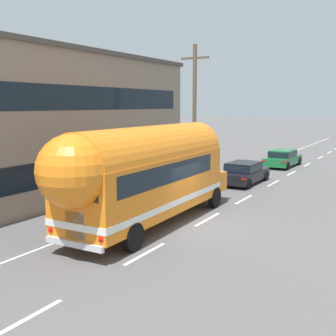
{
  "coord_description": "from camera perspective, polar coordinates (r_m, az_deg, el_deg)",
  "views": [
    {
      "loc": [
        7.5,
        -15.18,
        4.97
      ],
      "look_at": [
        -2.02,
        1.07,
        2.12
      ],
      "focal_mm": 44.87,
      "sensor_mm": 36.0,
      "label": 1
    }
  ],
  "objects": [
    {
      "name": "car_lead",
      "position": [
        27.07,
        10.27,
        -0.52
      ],
      "size": [
        2.02,
        4.73,
        1.37
      ],
      "color": "black",
      "rests_on": "ground"
    },
    {
      "name": "painted_bus",
      "position": [
        16.85,
        -3.2,
        -0.51
      ],
      "size": [
        2.76,
        11.63,
        4.12
      ],
      "color": "orange",
      "rests_on": "ground"
    },
    {
      "name": "ground_plane",
      "position": [
        17.65,
        3.95,
        -7.77
      ],
      "size": [
        300.0,
        300.0,
        0.0
      ],
      "primitive_type": "plane",
      "color": "#565454"
    },
    {
      "name": "car_second",
      "position": [
        35.13,
        15.33,
        1.39
      ],
      "size": [
        2.06,
        4.84,
        1.37
      ],
      "color": "#196633",
      "rests_on": "ground"
    },
    {
      "name": "utility_pole",
      "position": [
        25.51,
        3.61,
        7.36
      ],
      "size": [
        1.8,
        0.24,
        8.5
      ],
      "color": "brown",
      "rests_on": "ground"
    },
    {
      "name": "roadside_building",
      "position": [
        24.91,
        -20.45,
        5.66
      ],
      "size": [
        10.0,
        21.47,
        7.84
      ],
      "color": "gray",
      "rests_on": "ground"
    },
    {
      "name": "lane_markings",
      "position": [
        29.77,
        10.44,
        -1.14
      ],
      "size": [
        3.59,
        80.0,
        0.01
      ],
      "color": "silver",
      "rests_on": "ground"
    }
  ]
}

